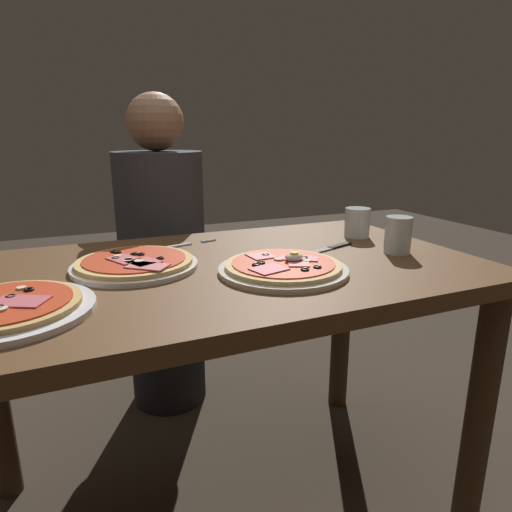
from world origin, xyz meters
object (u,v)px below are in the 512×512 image
Objects in this scene: pizza_foreground at (283,267)px; knife at (331,248)px; pizza_across_right at (135,263)px; water_glass_far at (357,225)px; dining_table at (223,308)px; pizza_across_left at (6,308)px; diner_person at (163,265)px; water_glass_near at (398,238)px; fork at (188,244)px.

pizza_foreground reaches higher than knife.
pizza_across_right is 0.69m from water_glass_far.
dining_table is 4.23× the size of pizza_across_left.
pizza_foreground is at bearing 2.74° from pizza_across_left.
diner_person reaches higher than knife.
pizza_foreground is at bearing -174.40° from water_glass_near.
dining_table is 0.24m from pizza_across_right.
diner_person reaches higher than pizza_across_left.
water_glass_near reaches higher than water_glass_far.
pizza_across_left is 0.98m from water_glass_far.
fork is (-0.13, 0.35, -0.01)m from pizza_foreground.
diner_person is (-0.51, 0.50, -0.21)m from water_glass_far.
pizza_foreground is 0.45m from water_glass_far.
dining_table is 8.19× the size of fork.
pizza_across_right is 0.62m from diner_person.
diner_person reaches higher than pizza_across_right.
fork is (-0.49, 0.31, -0.04)m from water_glass_near.
pizza_foreground is 0.57m from pizza_across_left.
diner_person is at bearing 124.99° from water_glass_near.
pizza_across_left is 1.94× the size of fork.
dining_table is at bearing -84.21° from fork.
dining_table is 0.63m from diner_person.
fork is at bearing 168.09° from water_glass_far.
water_glass_far is at bearing 15.87° from pizza_across_left.
pizza_across_right is 0.25m from fork.
water_glass_far reaches higher than dining_table.
water_glass_far is 0.19m from knife.
water_glass_near is (0.47, -0.08, 0.16)m from dining_table.
water_glass_near is (0.36, 0.04, 0.03)m from pizza_foreground.
water_glass_far is 0.58× the size of fork.
water_glass_near is 1.10× the size of water_glass_far.
fork is 0.41m from knife.
pizza_across_left is 1.58× the size of knife.
pizza_foreground is 3.34× the size of water_glass_far.
diner_person is at bearing 100.15° from pizza_foreground.
water_glass_near is at bearing -32.35° from fork.
fork is at bearing 45.17° from pizza_across_right.
pizza_foreground reaches higher than pizza_across_left.
water_glass_far is 0.52m from fork.
knife is (-0.14, 0.11, -0.04)m from water_glass_near.
dining_table is 4.23× the size of pizza_foreground.
water_glass_near is 0.64× the size of fork.
pizza_across_left reaches higher than fork.
water_glass_far is (0.94, 0.27, 0.03)m from pizza_across_left.
pizza_across_right is 1.91× the size of fork.
pizza_across_left reaches higher than knife.
knife is at bearing 120.80° from diner_person.
water_glass_near reaches higher than fork.
diner_person reaches higher than pizza_foreground.
pizza_foreground is 3.05× the size of water_glass_near.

